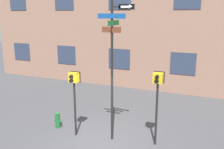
{
  "coord_description": "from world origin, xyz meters",
  "views": [
    {
      "loc": [
        3.77,
        -7.65,
        4.71
      ],
      "look_at": [
        0.34,
        0.41,
        2.56
      ],
      "focal_mm": 40.0,
      "sensor_mm": 36.0,
      "label": 1
    }
  ],
  "objects_px": {
    "pedestrian_signal_right": "(158,89)",
    "fire_hydrant": "(58,120)",
    "pedestrian_signal_left": "(74,86)",
    "street_sign_pole": "(113,59)"
  },
  "relations": [
    {
      "from": "pedestrian_signal_right",
      "to": "fire_hydrant",
      "type": "distance_m",
      "value": 4.51
    },
    {
      "from": "fire_hydrant",
      "to": "pedestrian_signal_right",
      "type": "bearing_deg",
      "value": 3.28
    },
    {
      "from": "pedestrian_signal_left",
      "to": "fire_hydrant",
      "type": "relative_size",
      "value": 3.68
    },
    {
      "from": "pedestrian_signal_left",
      "to": "pedestrian_signal_right",
      "type": "height_order",
      "value": "pedestrian_signal_right"
    },
    {
      "from": "pedestrian_signal_left",
      "to": "pedestrian_signal_right",
      "type": "xyz_separation_m",
      "value": [
        3.08,
        0.51,
        0.12
      ]
    },
    {
      "from": "pedestrian_signal_right",
      "to": "pedestrian_signal_left",
      "type": "bearing_deg",
      "value": -170.61
    },
    {
      "from": "pedestrian_signal_right",
      "to": "fire_hydrant",
      "type": "xyz_separation_m",
      "value": [
        -4.12,
        -0.24,
        -1.81
      ]
    },
    {
      "from": "street_sign_pole",
      "to": "fire_hydrant",
      "type": "bearing_deg",
      "value": 179.6
    },
    {
      "from": "pedestrian_signal_right",
      "to": "street_sign_pole",
      "type": "bearing_deg",
      "value": -170.83
    },
    {
      "from": "street_sign_pole",
      "to": "pedestrian_signal_right",
      "type": "distance_m",
      "value": 1.87
    }
  ]
}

